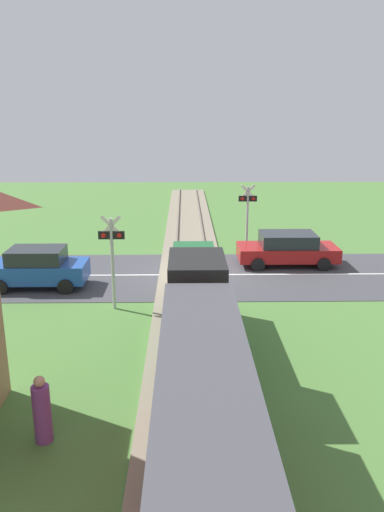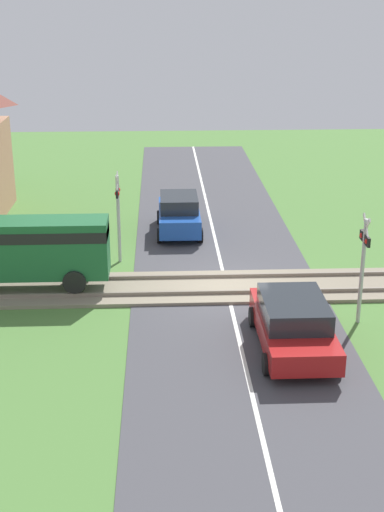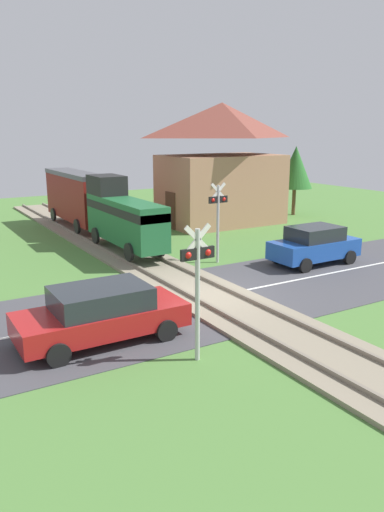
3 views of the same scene
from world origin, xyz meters
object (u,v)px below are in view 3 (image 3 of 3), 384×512
car_near_crossing (101,313)px  crossing_signal_east_approach (218,212)px  car_far_side (314,245)px  pedestrian_by_station (150,219)px  train (95,204)px  station_building (221,165)px  crossing_signal_west_approach (198,275)px

car_near_crossing → crossing_signal_east_approach: size_ratio=1.32×
car_far_side → pedestrian_by_station: bearing=106.2°
crossing_signal_east_approach → train: bearing=111.8°
car_near_crossing → crossing_signal_east_approach: bearing=35.8°
crossing_signal_east_approach → pedestrian_by_station: (0.49, 7.46, -1.46)m
train → car_far_side: train is taller
station_building → pedestrian_by_station: 5.56m
train → car_near_crossing: (-4.38, -12.21, -1.08)m
pedestrian_by_station → car_far_side: bearing=-73.8°
car_near_crossing → station_building: size_ratio=0.61×
car_near_crossing → station_building: bearing=45.7°
station_building → car_far_side: bearing=-101.3°
crossing_signal_east_approach → station_building: bearing=55.1°
crossing_signal_east_approach → car_far_side: bearing=-34.7°
train → car_near_crossing: size_ratio=2.97×
train → station_building: station_building is taller
car_near_crossing → pedestrian_by_station: (7.68, 12.65, -0.09)m
train → crossing_signal_west_approach: (-2.80, -14.52, 0.30)m
train → pedestrian_by_station: bearing=7.6°
car_near_crossing → station_building: station_building is taller
train → crossing_signal_west_approach: bearing=-100.9°
station_building → crossing_signal_east_approach: bearing=-124.9°
car_far_side → crossing_signal_west_approach: 10.42m
car_far_side → crossing_signal_east_approach: crossing_signal_east_approach is taller
station_building → pedestrian_by_station: size_ratio=4.83×
crossing_signal_west_approach → station_building: size_ratio=0.46×
car_far_side → pedestrian_by_station: size_ratio=2.52×
crossing_signal_east_approach → crossing_signal_west_approach: bearing=-126.8°
pedestrian_by_station → station_building: bearing=1.5°
car_far_side → station_building: (1.97, 9.90, 2.65)m
train → car_near_crossing: train is taller
car_near_crossing → crossing_signal_west_approach: size_ratio=1.32×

